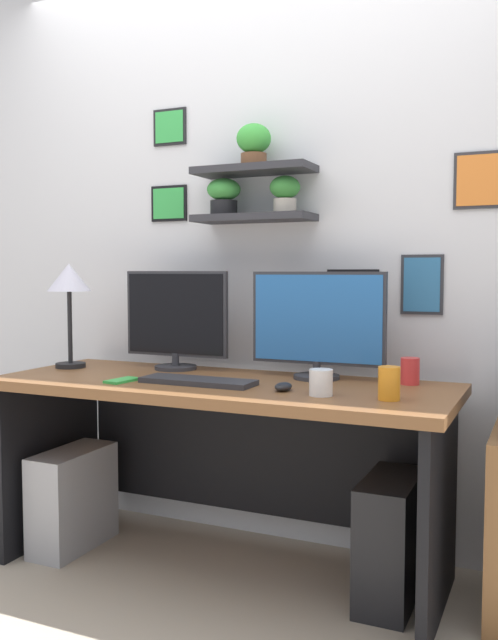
{
  "coord_description": "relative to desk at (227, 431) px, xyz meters",
  "views": [
    {
      "loc": [
        1.17,
        -2.32,
        1.17
      ],
      "look_at": [
        0.1,
        0.05,
        0.99
      ],
      "focal_mm": 38.45,
      "sensor_mm": 36.0,
      "label": 1
    }
  ],
  "objects": [
    {
      "name": "ground_plane",
      "position": [
        0.0,
        -0.06,
        -0.55
      ],
      "size": [
        8.0,
        8.0,
        0.0
      ],
      "primitive_type": "plane",
      "color": "tan"
    },
    {
      "name": "back_wall_assembly",
      "position": [
        0.0,
        0.38,
        0.81
      ],
      "size": [
        4.4,
        0.24,
        2.7
      ],
      "color": "silver",
      "rests_on": "ground"
    },
    {
      "name": "desk",
      "position": [
        0.0,
        0.0,
        0.0
      ],
      "size": [
        1.77,
        0.68,
        0.75
      ],
      "color": "brown",
      "rests_on": "ground"
    },
    {
      "name": "monitor_left",
      "position": [
        -0.32,
        0.16,
        0.42
      ],
      "size": [
        0.48,
        0.18,
        0.42
      ],
      "color": "#2D2D33",
      "rests_on": "desk"
    },
    {
      "name": "monitor_right",
      "position": [
        0.32,
        0.16,
        0.42
      ],
      "size": [
        0.54,
        0.18,
        0.42
      ],
      "color": "#2D2D33",
      "rests_on": "desk"
    },
    {
      "name": "keyboard",
      "position": [
        -0.05,
        -0.14,
        0.21
      ],
      "size": [
        0.44,
        0.14,
        0.02
      ],
      "primitive_type": "cube",
      "color": "#2D2D33",
      "rests_on": "desk"
    },
    {
      "name": "computer_mouse",
      "position": [
        0.3,
        -0.15,
        0.22
      ],
      "size": [
        0.06,
        0.09,
        0.03
      ],
      "primitive_type": "ellipsoid",
      "color": "black",
      "rests_on": "desk"
    },
    {
      "name": "desk_lamp",
      "position": [
        -0.77,
        0.01,
        0.57
      ],
      "size": [
        0.19,
        0.19,
        0.45
      ],
      "color": "black",
      "rests_on": "desk"
    },
    {
      "name": "cell_phone",
      "position": [
        -0.34,
        -0.22,
        0.21
      ],
      "size": [
        0.09,
        0.15,
        0.01
      ],
      "primitive_type": "cube",
      "rotation": [
        0.0,
        0.0,
        -0.15
      ],
      "color": "green",
      "rests_on": "desk"
    },
    {
      "name": "coffee_mug",
      "position": [
        0.45,
        -0.19,
        0.25
      ],
      "size": [
        0.08,
        0.08,
        0.09
      ],
      "primitive_type": "cylinder",
      "color": "white",
      "rests_on": "desk"
    },
    {
      "name": "pen_cup",
      "position": [
        0.68,
        0.17,
        0.25
      ],
      "size": [
        0.07,
        0.07,
        0.1
      ],
      "primitive_type": "cylinder",
      "color": "red",
      "rests_on": "desk"
    },
    {
      "name": "water_cup",
      "position": [
        0.68,
        -0.17,
        0.26
      ],
      "size": [
        0.07,
        0.07,
        0.11
      ],
      "primitive_type": "cylinder",
      "color": "orange",
      "rests_on": "desk"
    },
    {
      "name": "computer_tower_left",
      "position": [
        -0.68,
        -0.1,
        -0.34
      ],
      "size": [
        0.18,
        0.4,
        0.42
      ],
      "primitive_type": "cube",
      "color": "#99999E",
      "rests_on": "ground"
    },
    {
      "name": "computer_tower_right",
      "position": [
        0.66,
        -0.02,
        -0.32
      ],
      "size": [
        0.18,
        0.4,
        0.44
      ],
      "primitive_type": "cube",
      "color": "black",
      "rests_on": "ground"
    }
  ]
}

